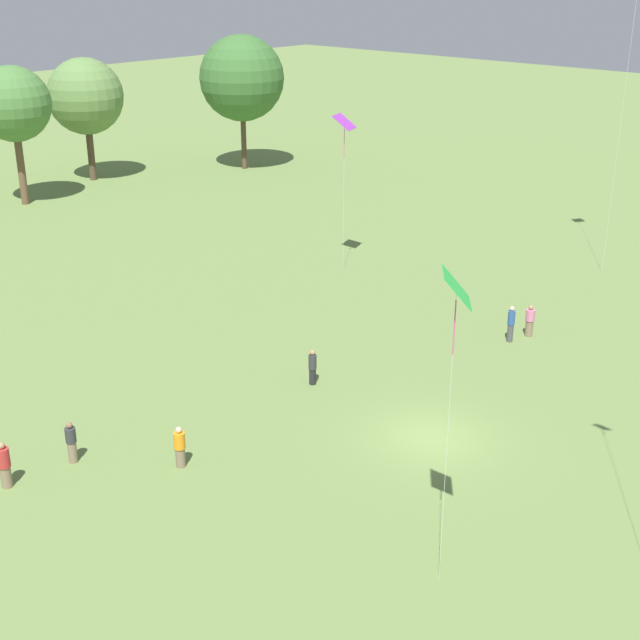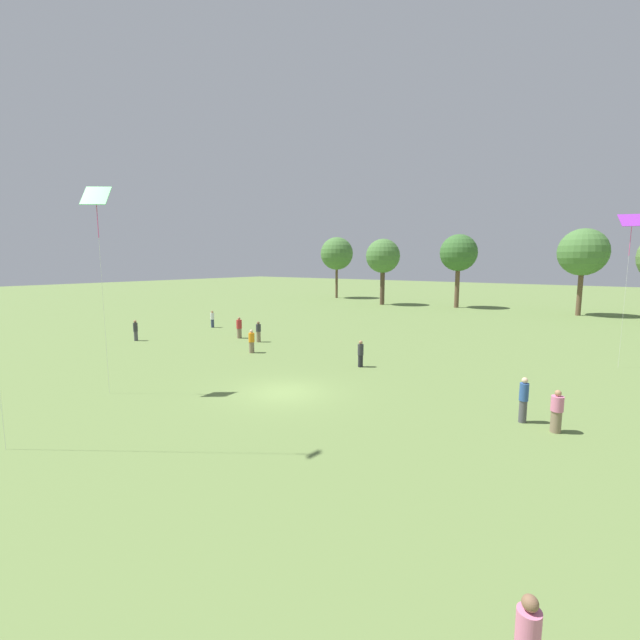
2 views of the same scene
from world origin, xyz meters
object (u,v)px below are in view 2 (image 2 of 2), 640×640
(person_4, at_px, (239,328))
(person_6, at_px, (212,319))
(person_2, at_px, (252,341))
(person_3, at_px, (361,354))
(kite_4, at_px, (96,201))
(person_7, at_px, (557,412))
(person_0, at_px, (524,400))
(kite_2, at_px, (632,223))
(person_5, at_px, (136,330))
(person_11, at_px, (258,332))

(person_4, relative_size, person_6, 1.08)
(person_2, bearing_deg, person_6, 31.35)
(person_2, xyz_separation_m, person_3, (8.44, 1.09, 0.01))
(kite_4, bearing_deg, person_7, 29.67)
(person_2, bearing_deg, person_0, -130.10)
(person_0, relative_size, kite_4, 0.19)
(person_3, distance_m, kite_2, 17.82)
(person_2, bearing_deg, person_5, 70.89)
(person_3, relative_size, person_5, 0.97)
(person_3, relative_size, person_7, 1.00)
(person_6, bearing_deg, person_5, -50.63)
(person_3, height_order, person_6, person_6)
(person_5, bearing_deg, person_3, 133.86)
(person_3, bearing_deg, person_4, -59.57)
(person_2, bearing_deg, kite_4, 154.99)
(person_5, bearing_deg, person_4, 168.61)
(person_2, bearing_deg, kite_2, -94.91)
(person_0, bearing_deg, person_3, 32.50)
(person_2, relative_size, person_11, 0.99)
(person_5, relative_size, person_7, 1.04)
(person_0, distance_m, person_4, 24.54)
(person_0, height_order, person_11, person_0)
(person_4, height_order, person_5, person_4)
(person_0, relative_size, person_7, 1.13)
(person_5, bearing_deg, person_0, 122.79)
(kite_2, relative_size, kite_4, 0.93)
(person_11, bearing_deg, kite_2, -108.46)
(person_3, bearing_deg, person_2, -41.91)
(person_3, bearing_deg, person_11, -60.46)
(person_4, distance_m, person_6, 7.05)
(person_7, bearing_deg, person_3, -25.75)
(person_2, distance_m, person_11, 4.14)
(person_5, bearing_deg, kite_4, 88.84)
(person_3, distance_m, person_11, 11.20)
(person_4, xyz_separation_m, kite_4, (6.32, -14.53, 8.44))
(kite_4, bearing_deg, person_5, 152.16)
(person_0, xyz_separation_m, person_11, (-21.10, 6.17, -0.11))
(person_6, bearing_deg, person_0, 18.75)
(person_6, bearing_deg, kite_4, -17.61)
(person_2, xyz_separation_m, person_5, (-11.10, -2.38, 0.05))
(person_2, distance_m, person_6, 13.19)
(person_11, bearing_deg, person_2, -177.42)
(person_0, bearing_deg, person_5, 53.03)
(person_3, bearing_deg, kite_2, 166.99)
(person_6, height_order, kite_4, kite_4)
(person_3, bearing_deg, person_0, 109.20)
(person_7, distance_m, person_11, 23.27)
(person_6, distance_m, kite_2, 34.25)
(person_11, bearing_deg, person_6, 37.50)
(person_6, relative_size, kite_2, 0.18)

